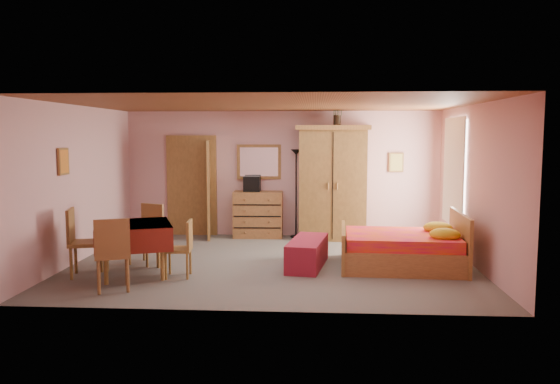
# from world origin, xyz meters

# --- Properties ---
(floor) EXTENTS (6.50, 6.50, 0.00)m
(floor) POSITION_xyz_m (0.00, 0.00, 0.00)
(floor) COLOR #6A655D
(floor) RESTS_ON ground
(ceiling) EXTENTS (6.50, 6.50, 0.00)m
(ceiling) POSITION_xyz_m (0.00, 0.00, 2.60)
(ceiling) COLOR brown
(ceiling) RESTS_ON wall_back
(wall_back) EXTENTS (6.50, 0.10, 2.60)m
(wall_back) POSITION_xyz_m (0.00, 2.50, 1.30)
(wall_back) COLOR #D19899
(wall_back) RESTS_ON floor
(wall_front) EXTENTS (6.50, 0.10, 2.60)m
(wall_front) POSITION_xyz_m (0.00, -2.50, 1.30)
(wall_front) COLOR #D19899
(wall_front) RESTS_ON floor
(wall_left) EXTENTS (0.10, 5.00, 2.60)m
(wall_left) POSITION_xyz_m (-3.25, 0.00, 1.30)
(wall_left) COLOR #D19899
(wall_left) RESTS_ON floor
(wall_right) EXTENTS (0.10, 5.00, 2.60)m
(wall_right) POSITION_xyz_m (3.25, 0.00, 1.30)
(wall_right) COLOR #D19899
(wall_right) RESTS_ON floor
(doorway) EXTENTS (1.06, 0.12, 2.15)m
(doorway) POSITION_xyz_m (-1.90, 2.47, 1.02)
(doorway) COLOR #9E6B35
(doorway) RESTS_ON floor
(window) EXTENTS (0.08, 1.40, 1.95)m
(window) POSITION_xyz_m (3.21, 1.20, 1.45)
(window) COLOR white
(window) RESTS_ON wall_right
(picture_left) EXTENTS (0.04, 0.32, 0.42)m
(picture_left) POSITION_xyz_m (-3.22, -0.60, 1.70)
(picture_left) COLOR orange
(picture_left) RESTS_ON wall_left
(picture_back) EXTENTS (0.30, 0.04, 0.40)m
(picture_back) POSITION_xyz_m (2.35, 2.47, 1.55)
(picture_back) COLOR #D8BF59
(picture_back) RESTS_ON wall_back
(chest_of_drawers) EXTENTS (1.02, 0.53, 0.95)m
(chest_of_drawers) POSITION_xyz_m (-0.48, 2.27, 0.47)
(chest_of_drawers) COLOR brown
(chest_of_drawers) RESTS_ON floor
(wall_mirror) EXTENTS (0.92, 0.10, 0.73)m
(wall_mirror) POSITION_xyz_m (-0.48, 2.48, 1.55)
(wall_mirror) COLOR white
(wall_mirror) RESTS_ON wall_back
(stereo) EXTENTS (0.34, 0.25, 0.31)m
(stereo) POSITION_xyz_m (-0.60, 2.28, 1.11)
(stereo) COLOR black
(stereo) RESTS_ON chest_of_drawers
(floor_lamp) EXTENTS (0.30, 0.30, 1.82)m
(floor_lamp) POSITION_xyz_m (0.30, 2.31, 0.91)
(floor_lamp) COLOR black
(floor_lamp) RESTS_ON floor
(wardrobe) EXTENTS (1.51, 0.85, 2.30)m
(wardrobe) POSITION_xyz_m (1.06, 2.16, 1.15)
(wardrobe) COLOR olive
(wardrobe) RESTS_ON floor
(sunflower_vase) EXTENTS (0.23, 0.23, 0.56)m
(sunflower_vase) POSITION_xyz_m (1.13, 2.24, 2.58)
(sunflower_vase) COLOR yellow
(sunflower_vase) RESTS_ON wardrobe
(bed) EXTENTS (1.99, 1.61, 0.89)m
(bed) POSITION_xyz_m (2.07, -0.15, 0.45)
(bed) COLOR #D51445
(bed) RESTS_ON floor
(bench) EXTENTS (0.70, 1.39, 0.44)m
(bench) POSITION_xyz_m (0.57, -0.22, 0.22)
(bench) COLOR maroon
(bench) RESTS_ON floor
(dining_table) EXTENTS (1.40, 1.40, 0.80)m
(dining_table) POSITION_xyz_m (-2.02, -0.96, 0.40)
(dining_table) COLOR maroon
(dining_table) RESTS_ON floor
(chair_south) EXTENTS (0.59, 0.59, 1.01)m
(chair_south) POSITION_xyz_m (-2.06, -1.72, 0.50)
(chair_south) COLOR #925E31
(chair_south) RESTS_ON floor
(chair_north) EXTENTS (0.57, 0.57, 0.97)m
(chair_north) POSITION_xyz_m (-2.09, -0.19, 0.49)
(chair_north) COLOR olive
(chair_north) RESTS_ON floor
(chair_west) EXTENTS (0.57, 0.57, 1.02)m
(chair_west) POSITION_xyz_m (-2.73, -1.01, 0.51)
(chair_west) COLOR #A07236
(chair_west) RESTS_ON floor
(chair_east) EXTENTS (0.42, 0.42, 0.85)m
(chair_east) POSITION_xyz_m (-1.34, -0.98, 0.43)
(chair_east) COLOR olive
(chair_east) RESTS_ON floor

